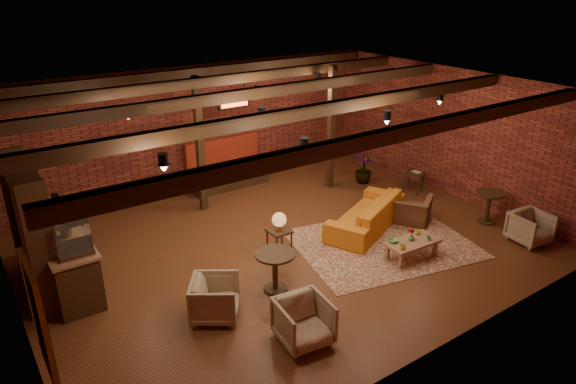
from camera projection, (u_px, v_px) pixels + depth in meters
floor at (285, 245)px, 10.78m from camera, size 10.00×10.00×0.00m
ceiling at (284, 93)px, 9.54m from camera, size 10.00×8.00×0.02m
wall_back at (197, 128)px, 13.20m from camera, size 10.00×0.02×3.20m
wall_front at (446, 258)px, 7.12m from camera, size 10.00×0.02×3.20m
wall_left at (4, 242)px, 7.55m from camera, size 0.02×8.00×3.20m
wall_right at (451, 133)px, 12.77m from camera, size 0.02×8.00×3.20m
ceiling_beams at (284, 100)px, 9.58m from camera, size 9.80×6.40×0.22m
ceiling_pipe at (242, 96)px, 10.89m from camera, size 9.60×0.12×0.12m
post_left at (200, 146)px, 11.82m from camera, size 0.16×0.16×3.20m
post_right at (331, 129)px, 13.14m from camera, size 0.16×0.16×3.20m
service_counter at (62, 246)px, 9.09m from camera, size 0.80×2.50×1.60m
plant_counter at (61, 219)px, 9.13m from camera, size 0.35×0.39×0.30m
shelving_hutch at (32, 229)px, 8.80m from camera, size 0.52×2.00×2.40m
chalkboard_menu at (40, 320)px, 5.84m from camera, size 0.08×0.96×1.46m
banquette at (228, 168)px, 13.60m from camera, size 2.10×0.70×1.00m
service_sign at (234, 103)px, 12.53m from camera, size 0.86×0.06×0.30m
ceiling_spotlights at (284, 111)px, 9.67m from camera, size 6.40×4.40×0.28m
rug at (383, 244)px, 10.80m from camera, size 4.06×3.42×0.01m
sofa at (366, 213)px, 11.38m from camera, size 2.60×1.86×0.71m
coffee_table at (412, 243)px, 10.15m from camera, size 1.13×0.60×0.63m
side_table_lamp at (279, 223)px, 10.17m from camera, size 0.44×0.44×0.91m
round_table_left at (275, 265)px, 9.05m from camera, size 0.72×0.72×0.75m
armchair_a at (215, 297)px, 8.36m from camera, size 1.01×1.02×0.77m
armchair_b at (304, 320)px, 7.79m from camera, size 0.85×0.80×0.79m
armchair_right at (409, 205)px, 11.65m from camera, size 1.02×1.13×0.83m
side_table_book at (414, 175)px, 13.23m from camera, size 0.62×0.62×0.54m
round_table_right at (489, 202)px, 11.57m from camera, size 0.64×0.64×0.75m
armchair_far at (531, 226)px, 10.75m from camera, size 0.78×0.74×0.74m
plant_tall at (365, 141)px, 13.56m from camera, size 1.47×1.47×2.37m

